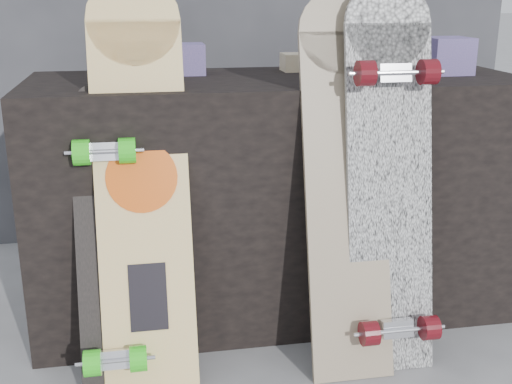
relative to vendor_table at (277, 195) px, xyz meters
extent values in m
plane|color=slate|center=(0.00, -0.50, -0.40)|extent=(60.00, 60.00, 0.00)
cube|color=black|center=(0.00, 0.00, 0.00)|extent=(1.60, 0.60, 0.80)
cube|color=#3A3B78|center=(-0.32, 0.13, 0.45)|extent=(0.18, 0.12, 0.10)
cube|color=#3A3B78|center=(0.57, -0.01, 0.46)|extent=(0.14, 0.14, 0.12)
cube|color=#D1B78C|center=(0.16, 0.16, 0.43)|extent=(0.22, 0.10, 0.06)
cube|color=beige|center=(-0.45, -0.33, 0.09)|extent=(0.26, 0.31, 0.99)
cylinder|color=beige|center=(-0.45, -0.19, 0.59)|extent=(0.26, 0.09, 0.25)
cylinder|color=#EA560E|center=(-0.45, -0.32, 0.18)|extent=(0.20, 0.06, 0.19)
cube|color=black|center=(-0.45, -0.41, -0.14)|extent=(0.10, 0.06, 0.18)
cube|color=beige|center=(0.12, -0.39, 0.08)|extent=(0.24, 0.28, 0.96)
cylinder|color=beige|center=(0.12, -0.26, 0.56)|extent=(0.24, 0.08, 0.23)
cube|color=white|center=(0.24, -0.40, 0.09)|extent=(0.25, 0.21, 0.98)
cylinder|color=white|center=(0.24, -0.30, 0.58)|extent=(0.25, 0.06, 0.25)
cube|color=silver|center=(0.24, -0.51, -0.25)|extent=(0.09, 0.04, 0.05)
cylinder|color=#500B11|center=(0.15, -0.53, -0.25)|extent=(0.04, 0.07, 0.07)
cylinder|color=#500B11|center=(0.33, -0.53, -0.25)|extent=(0.05, 0.07, 0.07)
cube|color=silver|center=(0.24, -0.37, 0.45)|extent=(0.09, 0.04, 0.05)
cylinder|color=#500B11|center=(0.15, -0.39, 0.46)|extent=(0.04, 0.07, 0.07)
cylinder|color=#500B11|center=(0.33, -0.39, 0.46)|extent=(0.05, 0.07, 0.07)
cube|color=black|center=(-0.55, -0.35, -0.03)|extent=(0.19, 0.27, 0.74)
cylinder|color=black|center=(-0.55, -0.22, 0.34)|extent=(0.19, 0.08, 0.18)
cube|color=silver|center=(-0.55, -0.48, -0.28)|extent=(0.09, 0.04, 0.06)
cylinder|color=#30D81E|center=(-0.61, -0.50, -0.28)|extent=(0.04, 0.07, 0.07)
cylinder|color=#30D81E|center=(-0.49, -0.50, -0.28)|extent=(0.05, 0.07, 0.07)
cube|color=silver|center=(-0.55, -0.29, 0.25)|extent=(0.09, 0.04, 0.06)
cylinder|color=#30D81E|center=(-0.61, -0.31, 0.25)|extent=(0.04, 0.07, 0.07)
cylinder|color=#30D81E|center=(-0.49, -0.31, 0.25)|extent=(0.05, 0.07, 0.07)
camera|label=1|loc=(-0.45, -2.04, 0.66)|focal=45.00mm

